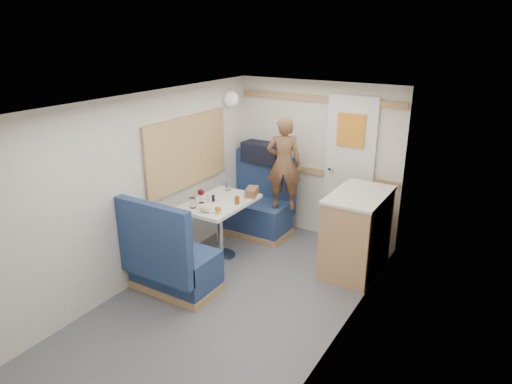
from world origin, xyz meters
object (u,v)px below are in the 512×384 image
Objects in this scene: beer_glass at (237,200)px; salt_grinder at (209,198)px; dome_light at (231,99)px; pepper_grinder at (213,199)px; duffel_bag at (263,152)px; tumbler_left at (193,203)px; tray at (218,206)px; tumbler_mid at (228,186)px; bench_far at (258,211)px; bench_near at (171,265)px; orange_fruit at (218,209)px; person at (284,164)px; cheese_block at (205,209)px; bread_loaf at (252,192)px; dinette_table at (219,214)px; galley_counter at (356,232)px; wine_glass at (201,193)px.

beer_glass is 0.34m from salt_grinder.
pepper_grinder is at bearing -68.61° from dome_light.
duffel_bag is 1.46m from tumbler_left.
tumbler_left is at bearing -145.14° from tray.
tumbler_mid is at bearing -89.76° from duffel_bag.
tray is at bearing -25.12° from salt_grinder.
bench_far is 3.11× the size of tray.
bench_near is 1.04m from beer_glass.
bench_far is at bearing 95.43° from tray.
orange_fruit is 0.40m from salt_grinder.
bench_near is 5.25× the size of dome_light.
orange_fruit is (-0.20, -1.11, -0.26)m from person.
cheese_block is at bearing -102.10° from tray.
salt_grinder is at bearing 83.97° from tumbler_left.
pepper_grinder is 0.50m from bread_loaf.
person is at bearing 72.72° from cheese_block.
bench_far is 15.25× the size of orange_fruit.
dome_light is at bearing 102.82° from bench_near.
dome_light is 0.89× the size of bread_loaf.
salt_grinder is (-0.10, 0.80, 0.46)m from bench_near.
galley_counter is at bearing 20.54° from dinette_table.
dome_light is 1.98× the size of tumbler_mid.
beer_glass is 0.99× the size of pepper_grinder.
orange_fruit is (0.11, -0.16, 0.04)m from tray.
pepper_grinder is at bearing 107.43° from cheese_block.
dinette_table is 0.21m from pepper_grinder.
salt_grinder is 0.53m from bread_loaf.
galley_counter is 1.79m from wine_glass.
dinette_table is 0.25m from tray.
dome_light is 1.08m from person.
salt_grinder is (-0.10, -0.06, 0.20)m from dinette_table.
wine_glass is (-0.14, -0.15, 0.28)m from dinette_table.
dome_light reaches higher than bench_near.
tumbler_mid reaches higher than beer_glass.
orange_fruit is 0.75m from tumbler_mid.
person is 1.05m from tray.
galley_counter is 8.65× the size of cheese_block.
duffel_bag is at bearing 101.11° from orange_fruit.
tumbler_mid is at bearing 89.43° from tumbler_left.
wine_glass is at bearing -132.56° from dinette_table.
tumbler_left is 0.52× the size of bread_loaf.
tumbler_mid is 1.18× the size of salt_grinder.
bench_near is at bearing -90.00° from dinette_table.
tumbler_left is 0.68m from tumbler_mid.
galley_counter is 1.70m from cheese_block.
tray reaches higher than dinette_table.
wine_glass is at bearing 178.93° from tray.
orange_fruit is 0.68× the size of tumbler_mid.
duffel_bag reaches higher than beer_glass.
bench_far is 1.14× the size of galley_counter.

